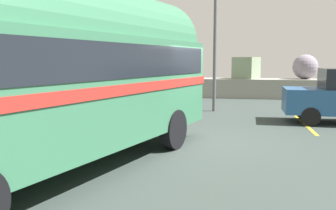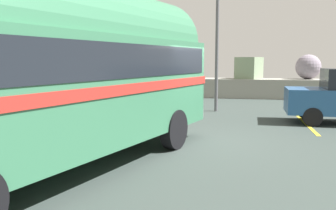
# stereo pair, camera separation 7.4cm
# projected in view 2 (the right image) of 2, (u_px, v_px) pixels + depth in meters

# --- Properties ---
(ground) EXTENTS (32.00, 26.00, 0.02)m
(ground) POSITION_uv_depth(u_px,v_px,m) (186.00, 141.00, 9.49)
(ground) COLOR #343F3B
(breakwater) EXTENTS (31.36, 2.10, 2.48)m
(breakwater) POSITION_uv_depth(u_px,v_px,m) (219.00, 84.00, 20.84)
(breakwater) COLOR gray
(breakwater) RESTS_ON ground
(vintage_coach) EXTENTS (4.83, 8.91, 3.70)m
(vintage_coach) POSITION_uv_depth(u_px,v_px,m) (58.00, 66.00, 6.66)
(vintage_coach) COLOR black
(vintage_coach) RESTS_ON ground
(lamp_post) EXTENTS (0.44, 1.12, 6.53)m
(lamp_post) POSITION_uv_depth(u_px,v_px,m) (218.00, 23.00, 14.70)
(lamp_post) COLOR #5B5B60
(lamp_post) RESTS_ON ground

